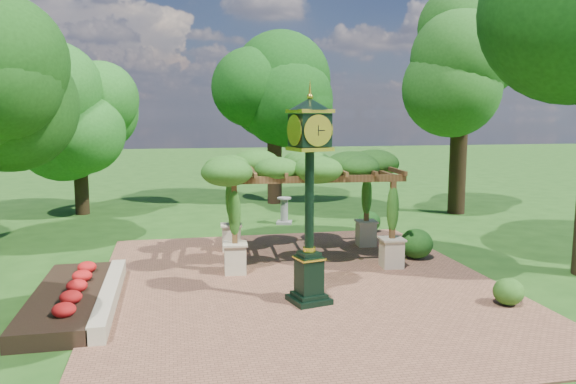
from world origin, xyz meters
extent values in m
plane|color=#1E4714|center=(0.00, 0.00, 0.00)|extent=(120.00, 120.00, 0.00)
cube|color=brown|center=(0.00, 1.00, 0.02)|extent=(10.00, 12.00, 0.04)
cube|color=#C6B793|center=(-4.60, 0.50, 0.20)|extent=(0.35, 5.00, 0.40)
cube|color=red|center=(-5.50, 0.50, 0.18)|extent=(1.50, 5.00, 0.36)
cube|color=black|center=(-0.12, -0.40, 0.10)|extent=(1.00, 1.00, 0.12)
cube|color=black|center=(-0.12, -0.40, 0.66)|extent=(0.63, 0.63, 0.93)
cube|color=yellow|center=(-0.12, -0.40, 1.08)|extent=(0.70, 0.70, 0.04)
cylinder|color=black|center=(-0.12, -0.40, 2.42)|extent=(0.25, 0.25, 2.38)
cube|color=black|center=(-0.12, -0.40, 3.98)|extent=(0.88, 0.88, 0.73)
cylinder|color=#EEE6CA|center=(-0.03, -0.76, 3.98)|extent=(0.61, 0.18, 0.62)
cone|color=black|center=(-0.12, -0.40, 4.55)|extent=(1.13, 1.13, 0.26)
sphere|color=yellow|center=(-0.12, -0.40, 4.71)|extent=(0.15, 0.15, 0.15)
cube|color=beige|center=(-1.51, 2.32, 0.44)|extent=(0.61, 0.61, 0.79)
cube|color=brown|center=(-1.51, 2.32, 1.69)|extent=(0.15, 0.15, 1.63)
cube|color=beige|center=(2.88, 2.02, 0.44)|extent=(0.61, 0.61, 0.79)
cube|color=brown|center=(2.88, 2.02, 1.69)|extent=(0.15, 0.15, 1.63)
cube|color=beige|center=(-1.32, 4.95, 0.44)|extent=(0.61, 0.61, 0.79)
cube|color=brown|center=(-1.32, 4.95, 1.69)|extent=(0.15, 0.15, 1.63)
cube|color=beige|center=(3.07, 4.65, 0.44)|extent=(0.61, 0.61, 0.79)
cube|color=brown|center=(3.07, 4.65, 1.69)|extent=(0.15, 0.15, 1.63)
cube|color=brown|center=(0.69, 2.17, 2.58)|extent=(5.10, 0.47, 0.19)
cube|color=brown|center=(0.87, 4.80, 2.58)|extent=(5.10, 0.47, 0.19)
ellipsoid|color=#275A19|center=(0.78, 3.48, 2.81)|extent=(5.31, 3.51, 0.88)
cube|color=gray|center=(1.22, 9.04, 0.05)|extent=(0.73, 0.73, 0.11)
cylinder|color=gray|center=(1.22, 9.04, 0.53)|extent=(0.37, 0.37, 0.95)
cylinder|color=gray|center=(1.22, 9.04, 1.03)|extent=(0.69, 0.69, 0.05)
ellipsoid|color=#295919|center=(4.26, -1.51, 0.35)|extent=(0.69, 0.69, 0.62)
ellipsoid|color=#1D4D15|center=(3.98, 2.78, 0.49)|extent=(1.20, 1.20, 0.89)
ellipsoid|color=#225F1B|center=(3.94, 6.74, 0.41)|extent=(1.04, 1.04, 0.75)
cylinder|color=#2F2212|center=(-6.97, 12.97, 1.26)|extent=(0.59, 0.59, 2.52)
ellipsoid|color=#205F1B|center=(-6.97, 12.97, 4.52)|extent=(3.87, 3.87, 3.99)
cylinder|color=#332014|center=(1.79, 14.24, 1.56)|extent=(0.70, 0.70, 3.12)
ellipsoid|color=#124110|center=(1.79, 14.24, 5.59)|extent=(4.43, 4.43, 4.93)
cylinder|color=black|center=(9.10, 9.83, 1.86)|extent=(0.73, 0.73, 3.73)
ellipsoid|color=#1F5217|center=(9.10, 9.83, 6.67)|extent=(4.17, 4.17, 5.89)
camera|label=1|loc=(-3.14, -12.48, 4.33)|focal=35.00mm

